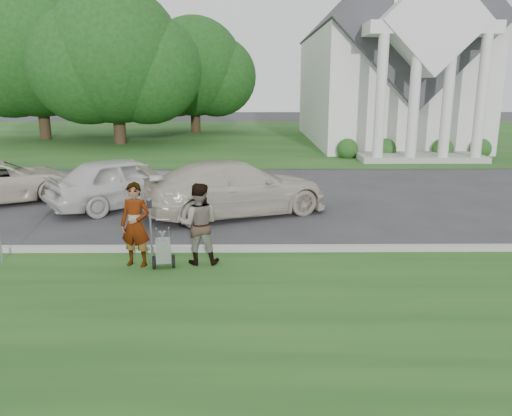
{
  "coord_description": "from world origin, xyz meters",
  "views": [
    {
      "loc": [
        0.48,
        -10.34,
        3.75
      ],
      "look_at": [
        0.57,
        0.0,
        1.18
      ],
      "focal_mm": 35.0,
      "sensor_mm": 36.0,
      "label": 1
    }
  ],
  "objects_px": {
    "person_left": "(136,225)",
    "person_right": "(199,224)",
    "tree_left": "(115,62)",
    "tree_back": "(194,71)",
    "church": "(384,49)",
    "car_b": "(126,182)",
    "car_c": "(236,188)",
    "parking_meter_near": "(150,223)",
    "tree_far": "(37,55)",
    "striping_cart": "(163,251)"
  },
  "relations": [
    {
      "from": "striping_cart",
      "to": "person_right",
      "type": "xyz_separation_m",
      "value": [
        0.72,
        0.27,
        0.5
      ]
    },
    {
      "from": "tree_left",
      "to": "striping_cart",
      "type": "distance_m",
      "value": 23.9
    },
    {
      "from": "car_b",
      "to": "tree_left",
      "type": "bearing_deg",
      "value": -22.6
    },
    {
      "from": "church",
      "to": "tree_far",
      "type": "xyz_separation_m",
      "value": [
        -23.01,
        1.87,
        -0.25
      ]
    },
    {
      "from": "tree_far",
      "to": "car_b",
      "type": "xyz_separation_m",
      "value": [
        10.57,
        -20.01,
        -4.89
      ]
    },
    {
      "from": "striping_cart",
      "to": "car_c",
      "type": "xyz_separation_m",
      "value": [
        1.39,
        4.47,
        0.42
      ]
    },
    {
      "from": "tree_far",
      "to": "tree_back",
      "type": "xyz_separation_m",
      "value": [
        10.0,
        5.0,
        -0.97
      ]
    },
    {
      "from": "church",
      "to": "car_b",
      "type": "relative_size",
      "value": 5.13
    },
    {
      "from": "tree_left",
      "to": "person_left",
      "type": "height_order",
      "value": "tree_left"
    },
    {
      "from": "person_left",
      "to": "person_right",
      "type": "distance_m",
      "value": 1.31
    },
    {
      "from": "tree_back",
      "to": "striping_cart",
      "type": "relative_size",
      "value": 9.9
    },
    {
      "from": "parking_meter_near",
      "to": "car_c",
      "type": "bearing_deg",
      "value": 67.93
    },
    {
      "from": "person_left",
      "to": "tree_left",
      "type": "bearing_deg",
      "value": 118.08
    },
    {
      "from": "parking_meter_near",
      "to": "tree_far",
      "type": "bearing_deg",
      "value": 116.13
    },
    {
      "from": "person_right",
      "to": "car_b",
      "type": "distance_m",
      "value": 5.89
    },
    {
      "from": "tree_back",
      "to": "car_b",
      "type": "xyz_separation_m",
      "value": [
        0.56,
        -25.01,
        -3.93
      ]
    },
    {
      "from": "church",
      "to": "person_left",
      "type": "height_order",
      "value": "church"
    },
    {
      "from": "tree_back",
      "to": "striping_cart",
      "type": "xyz_separation_m",
      "value": [
        2.64,
        -30.46,
        -4.36
      ]
    },
    {
      "from": "person_left",
      "to": "person_right",
      "type": "xyz_separation_m",
      "value": [
        1.3,
        0.13,
        -0.02
      ]
    },
    {
      "from": "tree_back",
      "to": "person_left",
      "type": "distance_m",
      "value": 30.63
    },
    {
      "from": "parking_meter_near",
      "to": "car_c",
      "type": "height_order",
      "value": "car_c"
    },
    {
      "from": "tree_left",
      "to": "tree_back",
      "type": "xyz_separation_m",
      "value": [
        4.0,
        8.0,
        -0.38
      ]
    },
    {
      "from": "person_left",
      "to": "car_c",
      "type": "relative_size",
      "value": 0.33
    },
    {
      "from": "person_right",
      "to": "car_c",
      "type": "distance_m",
      "value": 4.26
    },
    {
      "from": "tree_far",
      "to": "church",
      "type": "bearing_deg",
      "value": -4.66
    },
    {
      "from": "car_b",
      "to": "car_c",
      "type": "height_order",
      "value": "car_b"
    },
    {
      "from": "tree_left",
      "to": "car_c",
      "type": "xyz_separation_m",
      "value": [
        8.04,
        -17.99,
        -4.32
      ]
    },
    {
      "from": "tree_left",
      "to": "tree_back",
      "type": "distance_m",
      "value": 8.95
    },
    {
      "from": "church",
      "to": "tree_back",
      "type": "height_order",
      "value": "church"
    },
    {
      "from": "person_right",
      "to": "car_b",
      "type": "height_order",
      "value": "person_right"
    },
    {
      "from": "tree_back",
      "to": "parking_meter_near",
      "type": "height_order",
      "value": "tree_back"
    },
    {
      "from": "church",
      "to": "parking_meter_near",
      "type": "bearing_deg",
      "value": -114.61
    },
    {
      "from": "tree_back",
      "to": "person_right",
      "type": "height_order",
      "value": "tree_back"
    },
    {
      "from": "tree_left",
      "to": "car_c",
      "type": "bearing_deg",
      "value": -65.92
    },
    {
      "from": "tree_left",
      "to": "car_b",
      "type": "distance_m",
      "value": 18.13
    },
    {
      "from": "church",
      "to": "tree_back",
      "type": "distance_m",
      "value": 14.77
    },
    {
      "from": "church",
      "to": "car_b",
      "type": "distance_m",
      "value": 22.59
    },
    {
      "from": "car_c",
      "to": "tree_back",
      "type": "bearing_deg",
      "value": -13.97
    },
    {
      "from": "person_left",
      "to": "car_b",
      "type": "height_order",
      "value": "person_left"
    },
    {
      "from": "striping_cart",
      "to": "parking_meter_near",
      "type": "height_order",
      "value": "parking_meter_near"
    },
    {
      "from": "striping_cart",
      "to": "car_b",
      "type": "bearing_deg",
      "value": 101.75
    },
    {
      "from": "person_right",
      "to": "car_b",
      "type": "bearing_deg",
      "value": -63.28
    },
    {
      "from": "car_b",
      "to": "person_left",
      "type": "bearing_deg",
      "value": 158.16
    },
    {
      "from": "church",
      "to": "car_c",
      "type": "distance_m",
      "value": 21.73
    },
    {
      "from": "church",
      "to": "striping_cart",
      "type": "bearing_deg",
      "value": -113.73
    },
    {
      "from": "tree_left",
      "to": "striping_cart",
      "type": "relative_size",
      "value": 10.94
    },
    {
      "from": "striping_cart",
      "to": "person_right",
      "type": "distance_m",
      "value": 0.92
    },
    {
      "from": "person_left",
      "to": "parking_meter_near",
      "type": "distance_m",
      "value": 0.32
    },
    {
      "from": "striping_cart",
      "to": "person_left",
      "type": "bearing_deg",
      "value": 157.4
    },
    {
      "from": "tree_left",
      "to": "person_right",
      "type": "distance_m",
      "value": 23.76
    }
  ]
}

